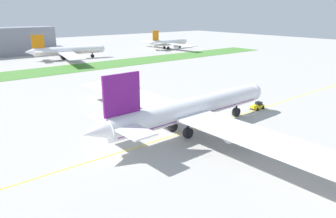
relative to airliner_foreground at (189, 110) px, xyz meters
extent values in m
plane|color=#ADAAA5|center=(-4.61, 1.06, -5.66)|extent=(600.00, 600.00, 0.00)
cube|color=yellow|center=(-4.61, 0.31, -5.66)|extent=(280.00, 0.36, 0.01)
cube|color=#4C8438|center=(-4.61, 102.82, -5.61)|extent=(320.00, 24.00, 0.10)
cylinder|color=white|center=(0.86, 0.02, 0.15)|extent=(46.20, 6.17, 5.17)
cube|color=#661472|center=(0.86, 0.02, -0.75)|extent=(44.35, 5.72, 0.62)
sphere|color=white|center=(25.33, 0.55, 0.15)|extent=(4.91, 4.91, 4.91)
cone|color=white|center=(-24.51, -0.53, 0.54)|extent=(5.78, 4.52, 4.40)
cube|color=#661472|center=(-18.50, -0.40, 6.88)|extent=(8.31, 0.70, 8.27)
cube|color=white|center=(-19.53, 4.75, 0.93)|extent=(5.25, 8.38, 0.36)
cube|color=white|center=(-19.30, -5.59, 0.93)|extent=(5.25, 8.38, 0.36)
cube|color=white|center=(-1.95, 23.29, -0.49)|extent=(11.04, 41.70, 0.41)
cube|color=white|center=(-0.94, -23.36, -0.49)|extent=(11.04, 41.70, 0.41)
cylinder|color=#B7BABF|center=(-0.37, 13.99, -2.06)|extent=(4.97, 2.95, 2.84)
cylinder|color=black|center=(2.09, 14.04, -2.06)|extent=(0.49, 2.99, 2.99)
cylinder|color=#B7BABF|center=(0.24, -13.99, -2.06)|extent=(4.97, 2.95, 2.84)
cylinder|color=black|center=(2.70, -13.94, -2.06)|extent=(0.49, 2.99, 2.99)
cylinder|color=black|center=(18.37, 0.40, -3.43)|extent=(0.54, 0.54, 2.00)
cylinder|color=black|center=(18.37, 0.40, -4.44)|extent=(2.48, 1.16, 2.46)
cylinder|color=black|center=(-2.89, 2.65, -3.43)|extent=(0.54, 0.54, 2.00)
cylinder|color=black|center=(-2.89, 2.65, -4.44)|extent=(2.48, 1.16, 2.46)
cylinder|color=black|center=(-2.77, -2.78, -3.43)|extent=(0.54, 0.54, 2.00)
cylinder|color=black|center=(-2.77, -2.78, -4.44)|extent=(2.48, 1.16, 2.46)
cube|color=black|center=(24.55, 0.53, 0.80)|extent=(1.89, 3.92, 0.93)
sphere|color=black|center=(-16.71, 2.17, 0.62)|extent=(0.36, 0.36, 0.36)
sphere|color=black|center=(-12.33, 2.27, 0.62)|extent=(0.36, 0.36, 0.36)
sphere|color=black|center=(-7.95, 2.36, 0.62)|extent=(0.36, 0.36, 0.36)
sphere|color=black|center=(-3.57, 2.46, 0.62)|extent=(0.36, 0.36, 0.36)
sphere|color=black|center=(0.81, 2.55, 0.62)|extent=(0.36, 0.36, 0.36)
sphere|color=black|center=(5.18, 2.65, 0.62)|extent=(0.36, 0.36, 0.36)
sphere|color=black|center=(9.56, 2.74, 0.62)|extent=(0.36, 0.36, 0.36)
sphere|color=black|center=(13.94, 2.84, 0.62)|extent=(0.36, 0.36, 0.36)
sphere|color=black|center=(18.32, 2.93, 0.62)|extent=(0.36, 0.36, 0.36)
cube|color=yellow|center=(28.52, 0.62, -4.79)|extent=(4.09, 2.29, 0.84)
cube|color=black|center=(29.13, 0.63, -3.92)|extent=(1.49, 1.71, 0.90)
cylinder|color=black|center=(25.60, 0.56, -5.06)|extent=(1.80, 0.16, 0.12)
cylinder|color=black|center=(27.13, -0.51, -5.21)|extent=(0.91, 0.37, 0.90)
cylinder|color=black|center=(27.08, 1.69, -5.21)|extent=(0.91, 0.37, 0.90)
cylinder|color=black|center=(29.96, -0.45, -5.21)|extent=(0.91, 0.37, 0.90)
cylinder|color=black|center=(29.92, 1.75, -5.21)|extent=(0.91, 0.37, 0.90)
cylinder|color=black|center=(5.66, -25.99, -5.23)|extent=(0.13, 0.13, 0.88)
cylinder|color=orange|center=(5.81, -25.99, -4.51)|extent=(0.10, 0.10, 0.56)
cylinder|color=black|center=(5.45, -25.98, -5.23)|extent=(0.13, 0.13, 0.88)
cylinder|color=orange|center=(5.30, -25.98, -4.51)|extent=(0.10, 0.10, 0.56)
cube|color=orange|center=(5.55, -25.99, -4.48)|extent=(0.46, 0.26, 0.62)
sphere|color=brown|center=(5.55, -25.99, -4.04)|extent=(0.24, 0.24, 0.24)
cylinder|color=black|center=(10.75, -8.91, -5.26)|extent=(0.12, 0.12, 0.81)
cylinder|color=orange|center=(10.69, -9.04, -4.59)|extent=(0.09, 0.09, 0.52)
cylinder|color=black|center=(10.83, -8.74, -5.26)|extent=(0.12, 0.12, 0.81)
cylinder|color=orange|center=(10.89, -8.61, -4.59)|extent=(0.09, 0.09, 0.52)
cube|color=orange|center=(10.79, -8.83, -4.56)|extent=(0.40, 0.49, 0.58)
sphere|color=#8C6647|center=(10.79, -8.83, -4.16)|extent=(0.22, 0.22, 0.22)
cube|color=black|center=(11.22, 45.97, -4.21)|extent=(3.66, 2.50, 2.01)
cube|color=black|center=(13.51, 46.05, -4.24)|extent=(1.47, 2.33, 1.94)
cube|color=#263347|center=(14.15, 46.07, -3.85)|extent=(0.15, 2.00, 0.86)
cylinder|color=black|center=(13.47, 47.24, -5.21)|extent=(0.91, 0.33, 0.90)
cylinder|color=black|center=(13.55, 44.86, -5.21)|extent=(0.91, 0.33, 0.90)
cylinder|color=black|center=(10.28, 47.13, -5.21)|extent=(0.91, 0.33, 0.90)
cylinder|color=black|center=(10.37, 44.75, -5.21)|extent=(0.91, 0.33, 0.90)
cylinder|color=white|center=(24.66, 135.39, -0.36)|extent=(39.08, 12.28, 4.71)
cube|color=orange|center=(24.66, 135.39, -1.19)|extent=(37.48, 11.61, 0.57)
sphere|color=white|center=(45.01, 131.30, -0.36)|extent=(4.48, 4.48, 4.48)
cone|color=white|center=(3.50, 139.64, -0.01)|extent=(5.87, 4.95, 4.01)
cube|color=orange|center=(8.64, 138.61, 5.77)|extent=(6.96, 1.84, 7.54)
cube|color=white|center=(8.80, 143.38, 0.35)|extent=(5.68, 8.24, 0.33)
cube|color=white|center=(6.94, 134.14, 0.35)|extent=(5.68, 8.24, 0.33)
cube|color=white|center=(26.66, 155.25, -0.95)|extent=(15.29, 36.02, 0.38)
cube|color=white|center=(18.84, 116.29, -0.95)|extent=(15.29, 36.02, 0.38)
cylinder|color=#B7BABF|center=(26.26, 147.30, -2.38)|extent=(4.90, 3.42, 2.59)
cylinder|color=black|center=(28.45, 146.86, -2.38)|extent=(0.92, 2.75, 2.72)
cylinder|color=#B7BABF|center=(21.54, 123.79, -2.38)|extent=(4.90, 3.42, 2.59)
cylinder|color=black|center=(23.73, 123.35, -2.38)|extent=(0.92, 2.75, 2.72)
cylinder|color=black|center=(39.16, 132.48, -3.63)|extent=(0.49, 0.49, 1.83)
cylinder|color=black|center=(39.16, 132.48, -4.54)|extent=(2.39, 1.43, 2.24)
cylinder|color=black|center=(22.10, 138.43, -3.63)|extent=(0.49, 0.49, 1.83)
cylinder|color=black|center=(22.10, 138.43, -4.54)|extent=(2.39, 1.43, 2.24)
cylinder|color=black|center=(21.12, 133.58, -3.63)|extent=(0.49, 0.49, 1.83)
cylinder|color=black|center=(21.12, 133.58, -4.54)|extent=(2.39, 1.43, 2.24)
cylinder|color=white|center=(106.88, 139.37, -0.61)|extent=(30.88, 5.70, 4.49)
cube|color=orange|center=(106.88, 139.37, -1.40)|extent=(29.64, 5.30, 0.54)
sphere|color=white|center=(123.47, 140.03, -0.61)|extent=(4.27, 4.27, 4.27)
cone|color=white|center=(89.51, 138.68, -0.27)|extent=(5.09, 4.01, 3.82)
cube|color=orange|center=(93.98, 138.86, 5.23)|extent=(5.54, 0.67, 7.19)
cube|color=white|center=(93.19, 143.32, 0.06)|extent=(3.66, 7.32, 0.31)
cube|color=white|center=(93.55, 134.35, 0.06)|extent=(3.66, 7.32, 0.31)
cube|color=white|center=(104.71, 155.37, -1.17)|extent=(7.85, 27.90, 0.36)
cube|color=white|center=(105.98, 123.25, -1.17)|extent=(7.85, 27.90, 0.36)
cylinder|color=#B7BABF|center=(105.88, 149.19, -2.53)|extent=(4.36, 2.64, 2.47)
cylinder|color=black|center=(108.01, 149.27, -2.53)|extent=(0.47, 2.61, 2.59)
cylinder|color=#B7BABF|center=(106.66, 129.50, -2.53)|extent=(4.36, 2.64, 2.47)
cylinder|color=black|center=(108.79, 129.59, -2.53)|extent=(0.47, 2.61, 2.59)
cylinder|color=black|center=(118.55, 139.83, -3.73)|extent=(0.47, 0.47, 1.74)
cylinder|color=black|center=(118.55, 139.83, -4.60)|extent=(2.17, 1.04, 2.13)
cylinder|color=black|center=(104.33, 141.63, -3.73)|extent=(0.47, 0.47, 1.74)
cylinder|color=black|center=(104.33, 141.63, -4.60)|extent=(2.17, 1.04, 2.13)
cylinder|color=black|center=(104.52, 136.92, -3.73)|extent=(0.47, 0.47, 1.74)
cylinder|color=black|center=(104.52, 136.92, -4.60)|extent=(2.17, 1.04, 2.13)
camera|label=1|loc=(-48.93, -52.46, 22.48)|focal=33.56mm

